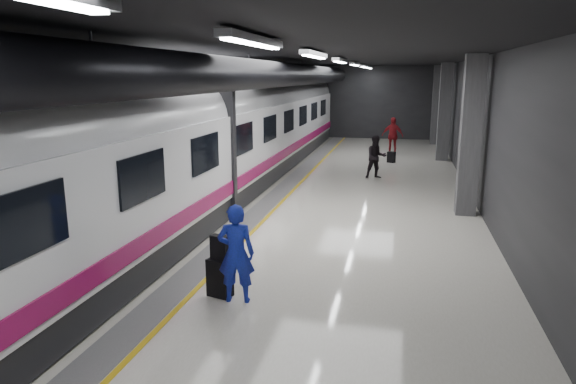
# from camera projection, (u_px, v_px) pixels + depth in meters

# --- Properties ---
(ground) EXTENTS (40.00, 40.00, 0.00)m
(ground) POSITION_uv_depth(u_px,v_px,m) (297.00, 223.00, 13.96)
(ground) COLOR silver
(ground) RESTS_ON ground
(platform_hall) EXTENTS (10.02, 40.02, 4.51)m
(platform_hall) POSITION_uv_depth(u_px,v_px,m) (294.00, 90.00, 14.15)
(platform_hall) COLOR black
(platform_hall) RESTS_ON ground
(train) EXTENTS (3.05, 38.00, 4.05)m
(train) POSITION_uv_depth(u_px,v_px,m) (183.00, 144.00, 14.19)
(train) COLOR black
(train) RESTS_ON ground
(traveler_main) EXTENTS (0.71, 0.52, 1.77)m
(traveler_main) POSITION_uv_depth(u_px,v_px,m) (236.00, 253.00, 8.94)
(traveler_main) COLOR #1A24C9
(traveler_main) RESTS_ON ground
(suitcase_main) EXTENTS (0.49, 0.38, 0.70)m
(suitcase_main) POSITION_uv_depth(u_px,v_px,m) (220.00, 278.00, 9.27)
(suitcase_main) COLOR black
(suitcase_main) RESTS_ON ground
(shoulder_bag) EXTENTS (0.36, 0.24, 0.43)m
(shoulder_bag) POSITION_uv_depth(u_px,v_px,m) (220.00, 247.00, 9.18)
(shoulder_bag) COLOR black
(shoulder_bag) RESTS_ON suitcase_main
(traveler_far_a) EXTENTS (0.98, 0.87, 1.68)m
(traveler_far_a) POSITION_uv_depth(u_px,v_px,m) (376.00, 157.00, 19.86)
(traveler_far_a) COLOR black
(traveler_far_a) RESTS_ON ground
(traveler_far_b) EXTENTS (1.17, 0.68, 1.87)m
(traveler_far_b) POSITION_uv_depth(u_px,v_px,m) (392.00, 136.00, 26.07)
(traveler_far_b) COLOR maroon
(traveler_far_b) RESTS_ON ground
(suitcase_far) EXTENTS (0.40, 0.34, 0.50)m
(suitcase_far) POSITION_uv_depth(u_px,v_px,m) (391.00, 157.00, 23.60)
(suitcase_far) COLOR black
(suitcase_far) RESTS_ON ground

